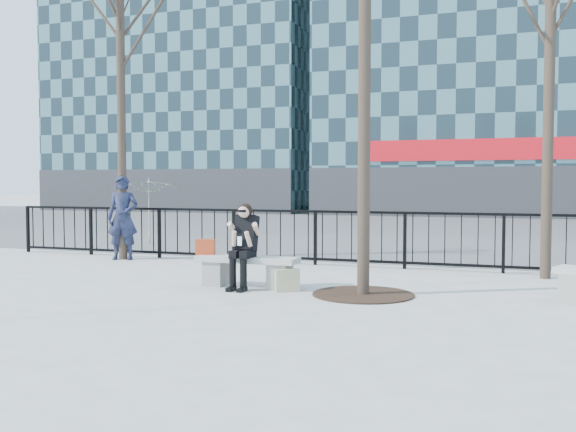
% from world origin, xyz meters
% --- Properties ---
extents(ground, '(120.00, 120.00, 0.00)m').
position_xyz_m(ground, '(0.00, 0.00, 0.00)').
color(ground, gray).
rests_on(ground, ground).
extents(street_surface, '(60.00, 23.00, 0.01)m').
position_xyz_m(street_surface, '(0.00, 15.00, 0.00)').
color(street_surface, '#474747').
rests_on(street_surface, ground).
extents(railing, '(14.00, 0.06, 1.10)m').
position_xyz_m(railing, '(0.00, 3.00, 0.55)').
color(railing, black).
rests_on(railing, ground).
extents(building_left, '(16.20, 10.20, 22.60)m').
position_xyz_m(building_left, '(-15.00, 27.00, 11.30)').
color(building_left, slate).
rests_on(building_left, ground).
extents(tree_left, '(2.80, 2.80, 6.50)m').
position_xyz_m(tree_left, '(-4.00, 2.50, 4.86)').
color(tree_left, black).
rests_on(tree_left, ground).
extents(tree_grate, '(1.50, 1.50, 0.02)m').
position_xyz_m(tree_grate, '(1.90, -0.10, 0.01)').
color(tree_grate, black).
rests_on(tree_grate, ground).
extents(bench_main, '(1.65, 0.46, 0.49)m').
position_xyz_m(bench_main, '(0.00, 0.00, 0.30)').
color(bench_main, slate).
rests_on(bench_main, ground).
extents(seated_woman, '(0.50, 0.64, 1.34)m').
position_xyz_m(seated_woman, '(0.00, -0.16, 0.67)').
color(seated_woman, black).
rests_on(seated_woman, ground).
extents(handbag, '(0.33, 0.22, 0.25)m').
position_xyz_m(handbag, '(-0.75, 0.02, 0.62)').
color(handbag, '#B33616').
rests_on(handbag, bench_main).
extents(shopping_bag, '(0.38, 0.30, 0.35)m').
position_xyz_m(shopping_bag, '(0.74, -0.19, 0.17)').
color(shopping_bag, beige).
rests_on(shopping_bag, ground).
extents(standing_man, '(0.76, 0.62, 1.81)m').
position_xyz_m(standing_man, '(-3.96, 2.45, 0.91)').
color(standing_man, black).
rests_on(standing_man, ground).
extents(vendor_umbrella, '(2.44, 2.46, 1.79)m').
position_xyz_m(vendor_umbrella, '(-5.44, 5.80, 0.89)').
color(vendor_umbrella, gold).
rests_on(vendor_umbrella, ground).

